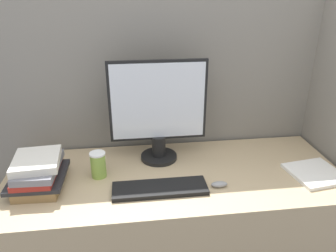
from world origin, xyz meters
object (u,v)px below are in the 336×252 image
monitor (158,113)px  book_stack (39,172)px  keyboard (160,188)px  coffee_cup (98,165)px  mouse (219,184)px

monitor → book_stack: (-0.57, -0.19, -0.19)m
keyboard → book_stack: book_stack is taller
keyboard → coffee_cup: size_ratio=3.35×
book_stack → coffee_cup: bearing=11.0°
keyboard → mouse: (0.27, -0.01, 0.00)m
keyboard → mouse: 0.27m
keyboard → coffee_cup: bearing=151.0°
coffee_cup → keyboard: bearing=-29.0°
mouse → book_stack: bearing=172.3°
mouse → keyboard: bearing=178.8°
mouse → book_stack: book_stack is taller
keyboard → coffee_cup: coffee_cup is taller
keyboard → mouse: size_ratio=5.68×
monitor → coffee_cup: (-0.31, -0.14, -0.20)m
monitor → book_stack: bearing=-161.2°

